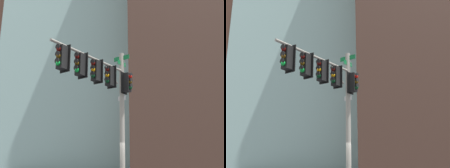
# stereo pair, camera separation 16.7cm
# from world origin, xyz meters

# --- Properties ---
(signal_pole_assembly) EXTENTS (3.24, 4.72, 7.28)m
(signal_pole_assembly) POSITION_xyz_m (0.34, 1.72, 5.05)
(signal_pole_assembly) COLOR #9E998C
(signal_pole_assembly) RESTS_ON ground_plane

